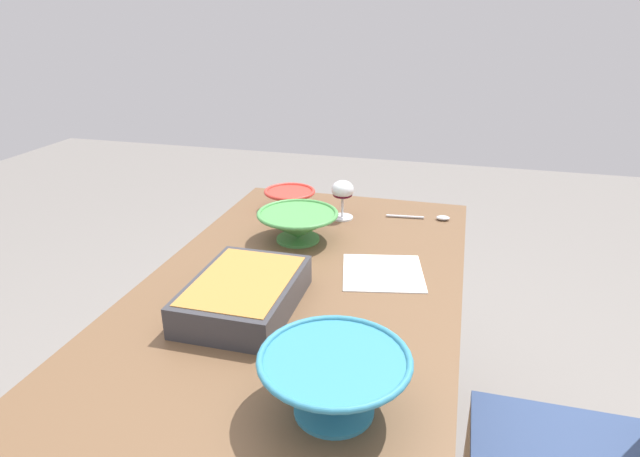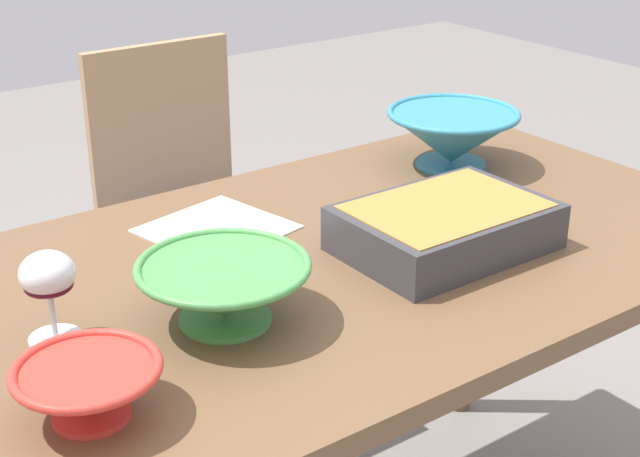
% 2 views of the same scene
% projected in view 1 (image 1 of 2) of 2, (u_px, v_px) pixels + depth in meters
% --- Properties ---
extents(dining_table, '(1.42, 0.80, 0.75)m').
position_uv_depth(dining_table, '(301.00, 315.00, 1.39)').
color(dining_table, brown).
rests_on(dining_table, ground_plane).
extents(wine_glass, '(0.07, 0.07, 0.13)m').
position_uv_depth(wine_glass, '(342.00, 193.00, 1.75)').
color(wine_glass, white).
rests_on(wine_glass, dining_table).
extents(casserole_dish, '(0.33, 0.23, 0.08)m').
position_uv_depth(casserole_dish, '(244.00, 292.00, 1.23)').
color(casserole_dish, '#38383D').
rests_on(casserole_dish, dining_table).
extents(mixing_bowl, '(0.24, 0.24, 0.09)m').
position_uv_depth(mixing_bowl, '(298.00, 224.00, 1.60)').
color(mixing_bowl, '#4C994C').
rests_on(mixing_bowl, dining_table).
extents(small_bowl, '(0.18, 0.18, 0.07)m').
position_uv_depth(small_bowl, '(290.00, 198.00, 1.84)').
color(small_bowl, red).
rests_on(small_bowl, dining_table).
extents(serving_bowl, '(0.26, 0.26, 0.12)m').
position_uv_depth(serving_bowl, '(334.00, 381.00, 0.91)').
color(serving_bowl, teal).
rests_on(serving_bowl, dining_table).
extents(serving_spoon, '(0.04, 0.21, 0.01)m').
position_uv_depth(serving_spoon, '(431.00, 217.00, 1.77)').
color(serving_spoon, silver).
rests_on(serving_spoon, dining_table).
extents(napkin, '(0.25, 0.25, 0.00)m').
position_uv_depth(napkin, '(383.00, 273.00, 1.41)').
color(napkin, white).
rests_on(napkin, dining_table).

